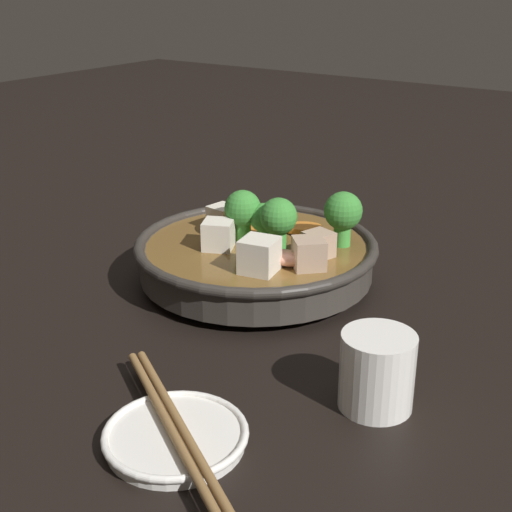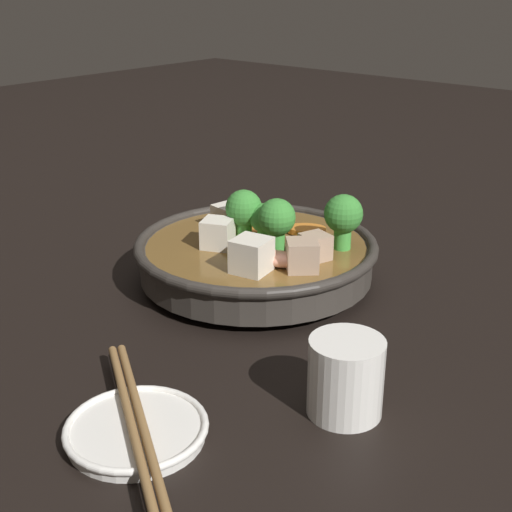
% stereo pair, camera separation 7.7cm
% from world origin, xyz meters
% --- Properties ---
extents(ground_plane, '(3.00, 3.00, 0.00)m').
position_xyz_m(ground_plane, '(0.00, 0.00, 0.00)').
color(ground_plane, black).
extents(stirfry_bowl, '(0.27, 0.27, 0.11)m').
position_xyz_m(stirfry_bowl, '(-0.00, -0.00, 0.04)').
color(stirfry_bowl, '#38332D').
rests_on(stirfry_bowl, ground_plane).
extents(side_saucer, '(0.11, 0.11, 0.01)m').
position_xyz_m(side_saucer, '(-0.12, 0.28, 0.01)').
color(side_saucer, white).
rests_on(side_saucer, ground_plane).
extents(tea_cup, '(0.06, 0.06, 0.06)m').
position_xyz_m(tea_cup, '(-0.22, 0.15, 0.03)').
color(tea_cup, white).
rests_on(tea_cup, ground_plane).
extents(chopsticks_pair, '(0.20, 0.13, 0.01)m').
position_xyz_m(chopsticks_pair, '(-0.12, 0.28, 0.02)').
color(chopsticks_pair, olive).
rests_on(chopsticks_pair, side_saucer).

